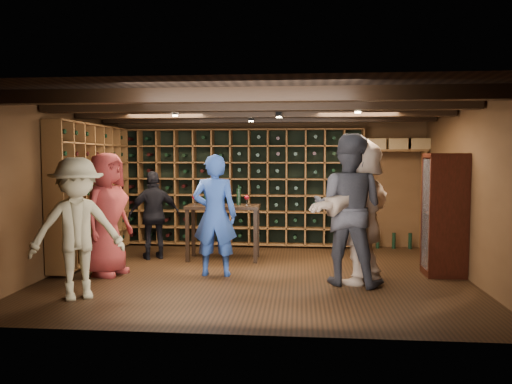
# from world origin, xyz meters

# --- Properties ---
(ground) EXTENTS (6.00, 6.00, 0.00)m
(ground) POSITION_xyz_m (0.00, 0.00, 0.00)
(ground) COLOR black
(ground) RESTS_ON ground
(room_shell) EXTENTS (6.00, 6.00, 6.00)m
(room_shell) POSITION_xyz_m (0.00, 0.05, 2.42)
(room_shell) COLOR #4C311A
(room_shell) RESTS_ON ground
(wine_rack_back) EXTENTS (4.65, 0.30, 2.20)m
(wine_rack_back) POSITION_xyz_m (-0.52, 2.33, 1.15)
(wine_rack_back) COLOR brown
(wine_rack_back) RESTS_ON ground
(wine_rack_left) EXTENTS (0.30, 2.65, 2.20)m
(wine_rack_left) POSITION_xyz_m (-2.83, 0.82, 1.15)
(wine_rack_left) COLOR brown
(wine_rack_left) RESTS_ON ground
(crate_shelf) EXTENTS (1.20, 0.32, 2.07)m
(crate_shelf) POSITION_xyz_m (2.41, 2.32, 1.57)
(crate_shelf) COLOR brown
(crate_shelf) RESTS_ON ground
(display_cabinet) EXTENTS (0.55, 0.50, 1.75)m
(display_cabinet) POSITION_xyz_m (2.71, 0.20, 0.86)
(display_cabinet) COLOR black
(display_cabinet) RESTS_ON ground
(man_blue_shirt) EXTENTS (0.65, 0.43, 1.77)m
(man_blue_shirt) POSITION_xyz_m (-0.60, -0.10, 0.88)
(man_blue_shirt) COLOR navy
(man_blue_shirt) RESTS_ON ground
(man_grey_suit) EXTENTS (1.19, 1.05, 2.04)m
(man_grey_suit) POSITION_xyz_m (1.28, -0.41, 1.02)
(man_grey_suit) COLOR black
(man_grey_suit) RESTS_ON ground
(guest_red_floral) EXTENTS (0.79, 1.00, 1.79)m
(guest_red_floral) POSITION_xyz_m (-2.18, -0.19, 0.90)
(guest_red_floral) COLOR maroon
(guest_red_floral) RESTS_ON ground
(guest_woman_black) EXTENTS (0.94, 0.72, 1.49)m
(guest_woman_black) POSITION_xyz_m (-1.83, 0.99, 0.75)
(guest_woman_black) COLOR black
(guest_woman_black) RESTS_ON ground
(guest_khaki) EXTENTS (1.28, 1.13, 1.72)m
(guest_khaki) POSITION_xyz_m (-2.06, -1.42, 0.86)
(guest_khaki) COLOR gray
(guest_khaki) RESTS_ON ground
(guest_beige) EXTENTS (1.55, 1.82, 1.97)m
(guest_beige) POSITION_xyz_m (1.47, -0.26, 0.99)
(guest_beige) COLOR tan
(guest_beige) RESTS_ON ground
(tasting_table) EXTENTS (1.23, 0.63, 1.20)m
(tasting_table) POSITION_xyz_m (-0.66, 1.04, 0.81)
(tasting_table) COLOR black
(tasting_table) RESTS_ON ground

